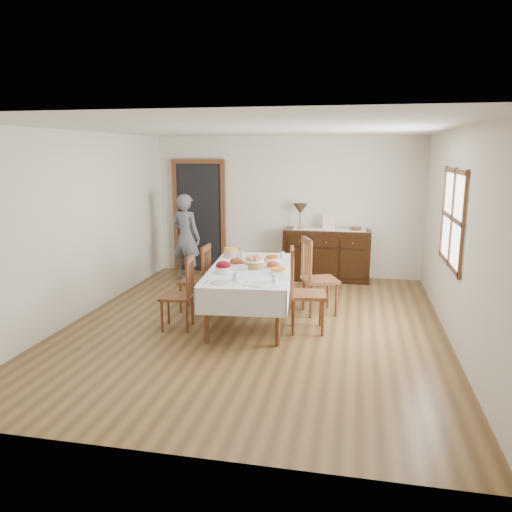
% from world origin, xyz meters
% --- Properties ---
extents(ground, '(6.00, 6.00, 0.00)m').
position_xyz_m(ground, '(0.00, 0.00, 0.00)').
color(ground, brown).
extents(room_shell, '(5.02, 6.02, 2.65)m').
position_xyz_m(room_shell, '(-0.15, 0.42, 1.64)').
color(room_shell, silver).
rests_on(room_shell, ground).
extents(dining_table, '(1.31, 2.27, 0.75)m').
position_xyz_m(dining_table, '(-0.10, 0.24, 0.66)').
color(dining_table, white).
rests_on(dining_table, ground).
extents(chair_left_near, '(0.46, 0.46, 0.99)m').
position_xyz_m(chair_left_near, '(-0.94, -0.28, 0.50)').
color(chair_left_near, brown).
rests_on(chair_left_near, ground).
extents(chair_left_far, '(0.41, 0.41, 0.98)m').
position_xyz_m(chair_left_far, '(-0.96, 0.53, 0.50)').
color(chair_left_far, brown).
rests_on(chair_left_far, ground).
extents(chair_right_near, '(0.52, 0.52, 1.11)m').
position_xyz_m(chair_right_near, '(0.66, -0.04, 0.56)').
color(chair_right_near, brown).
rests_on(chair_right_near, ground).
extents(chair_right_far, '(0.61, 0.61, 1.12)m').
position_xyz_m(chair_right_far, '(0.76, 0.71, 0.57)').
color(chair_right_far, brown).
rests_on(chair_right_far, ground).
extents(sideboard, '(1.56, 0.56, 0.93)m').
position_xyz_m(sideboard, '(0.79, 2.72, 0.47)').
color(sideboard, black).
rests_on(sideboard, ground).
extents(person, '(0.60, 0.48, 1.69)m').
position_xyz_m(person, '(-1.72, 2.20, 0.84)').
color(person, slate).
rests_on(person, ground).
extents(bread_basket, '(0.31, 0.31, 0.17)m').
position_xyz_m(bread_basket, '(-0.07, 0.26, 0.82)').
color(bread_basket, olive).
rests_on(bread_basket, dining_table).
extents(egg_basket, '(0.24, 0.24, 0.10)m').
position_xyz_m(egg_basket, '(-0.13, 0.62, 0.79)').
color(egg_basket, black).
rests_on(egg_basket, dining_table).
extents(ham_platter_a, '(0.27, 0.27, 0.11)m').
position_xyz_m(ham_platter_a, '(-0.35, 0.43, 0.78)').
color(ham_platter_a, silver).
rests_on(ham_platter_a, dining_table).
extents(ham_platter_b, '(0.28, 0.28, 0.11)m').
position_xyz_m(ham_platter_b, '(0.20, 0.33, 0.78)').
color(ham_platter_b, silver).
rests_on(ham_platter_b, dining_table).
extents(beet_bowl, '(0.21, 0.21, 0.16)m').
position_xyz_m(beet_bowl, '(-0.39, -0.12, 0.82)').
color(beet_bowl, silver).
rests_on(beet_bowl, dining_table).
extents(carrot_bowl, '(0.23, 0.23, 0.09)m').
position_xyz_m(carrot_bowl, '(0.11, 0.70, 0.79)').
color(carrot_bowl, silver).
rests_on(carrot_bowl, dining_table).
extents(pineapple_bowl, '(0.23, 0.23, 0.14)m').
position_xyz_m(pineapple_bowl, '(-0.55, 0.89, 0.82)').
color(pineapple_bowl, tan).
rests_on(pineapple_bowl, dining_table).
extents(casserole_dish, '(0.24, 0.24, 0.07)m').
position_xyz_m(casserole_dish, '(0.32, 0.01, 0.78)').
color(casserole_dish, silver).
rests_on(casserole_dish, dining_table).
extents(butter_dish, '(0.15, 0.10, 0.07)m').
position_xyz_m(butter_dish, '(-0.18, 0.11, 0.78)').
color(butter_dish, silver).
rests_on(butter_dish, dining_table).
extents(setting_left, '(0.43, 0.31, 0.10)m').
position_xyz_m(setting_left, '(-0.25, -0.56, 0.77)').
color(setting_left, silver).
rests_on(setting_left, dining_table).
extents(setting_right, '(0.43, 0.31, 0.10)m').
position_xyz_m(setting_right, '(0.24, -0.55, 0.77)').
color(setting_right, silver).
rests_on(setting_right, dining_table).
extents(glass_far_a, '(0.07, 0.07, 0.09)m').
position_xyz_m(glass_far_a, '(-0.37, 0.87, 0.79)').
color(glass_far_a, silver).
rests_on(glass_far_a, dining_table).
extents(glass_far_b, '(0.07, 0.07, 0.09)m').
position_xyz_m(glass_far_b, '(0.22, 1.00, 0.79)').
color(glass_far_b, silver).
rests_on(glass_far_b, dining_table).
extents(runner, '(1.30, 0.35, 0.01)m').
position_xyz_m(runner, '(0.82, 2.73, 0.94)').
color(runner, white).
rests_on(runner, sideboard).
extents(table_lamp, '(0.26, 0.26, 0.46)m').
position_xyz_m(table_lamp, '(0.29, 2.70, 1.29)').
color(table_lamp, brown).
rests_on(table_lamp, sideboard).
extents(picture_frame, '(0.22, 0.08, 0.28)m').
position_xyz_m(picture_frame, '(0.82, 2.67, 1.07)').
color(picture_frame, beige).
rests_on(picture_frame, sideboard).
extents(deco_bowl, '(0.20, 0.20, 0.06)m').
position_xyz_m(deco_bowl, '(1.29, 2.71, 0.96)').
color(deco_bowl, brown).
rests_on(deco_bowl, sideboard).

